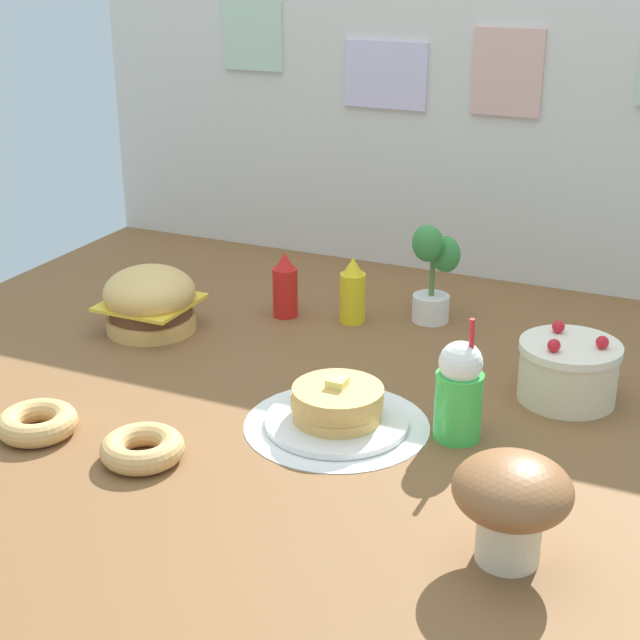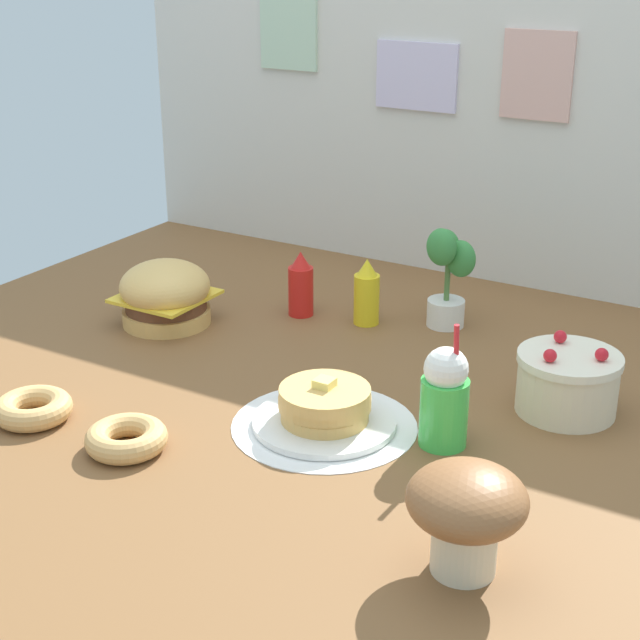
% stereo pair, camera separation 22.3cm
% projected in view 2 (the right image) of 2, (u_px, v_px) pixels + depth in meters
% --- Properties ---
extents(ground_plane, '(2.30, 2.02, 0.02)m').
position_uv_depth(ground_plane, '(289.00, 405.00, 2.17)').
color(ground_plane, brown).
extents(back_wall, '(2.30, 0.04, 0.95)m').
position_uv_depth(back_wall, '(472.00, 117.00, 2.78)').
color(back_wall, beige).
rests_on(back_wall, ground_plane).
extents(doily_mat, '(0.40, 0.40, 0.00)m').
position_uv_depth(doily_mat, '(324.00, 425.00, 2.05)').
color(doily_mat, white).
rests_on(doily_mat, ground_plane).
extents(burger, '(0.24, 0.24, 0.17)m').
position_uv_depth(burger, '(165.00, 294.00, 2.56)').
color(burger, '#DBA859').
rests_on(burger, ground_plane).
extents(pancake_stack, '(0.31, 0.31, 0.11)m').
position_uv_depth(pancake_stack, '(325.00, 409.00, 2.04)').
color(pancake_stack, white).
rests_on(pancake_stack, doily_mat).
extents(layer_cake, '(0.23, 0.23, 0.17)m').
position_uv_depth(layer_cake, '(567.00, 383.00, 2.09)').
color(layer_cake, beige).
rests_on(layer_cake, ground_plane).
extents(ketchup_bottle, '(0.07, 0.07, 0.18)m').
position_uv_depth(ketchup_bottle, '(301.00, 286.00, 2.62)').
color(ketchup_bottle, red).
rests_on(ketchup_bottle, ground_plane).
extents(mustard_bottle, '(0.07, 0.07, 0.18)m').
position_uv_depth(mustard_bottle, '(367.00, 294.00, 2.56)').
color(mustard_bottle, yellow).
rests_on(mustard_bottle, ground_plane).
extents(cream_soda_cup, '(0.10, 0.10, 0.27)m').
position_uv_depth(cream_soda_cup, '(445.00, 397.00, 1.95)').
color(cream_soda_cup, green).
rests_on(cream_soda_cup, ground_plane).
extents(donut_pink_glaze, '(0.17, 0.17, 0.05)m').
position_uv_depth(donut_pink_glaze, '(33.00, 408.00, 2.08)').
color(donut_pink_glaze, tan).
rests_on(donut_pink_glaze, ground_plane).
extents(donut_chocolate, '(0.17, 0.17, 0.05)m').
position_uv_depth(donut_chocolate, '(126.00, 438.00, 1.95)').
color(donut_chocolate, tan).
rests_on(donut_chocolate, ground_plane).
extents(potted_plant, '(0.13, 0.11, 0.28)m').
position_uv_depth(potted_plant, '(448.00, 273.00, 2.52)').
color(potted_plant, white).
rests_on(potted_plant, ground_plane).
extents(mushroom_stool, '(0.20, 0.20, 0.19)m').
position_uv_depth(mushroom_stool, '(466.00, 509.00, 1.55)').
color(mushroom_stool, beige).
rests_on(mushroom_stool, ground_plane).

